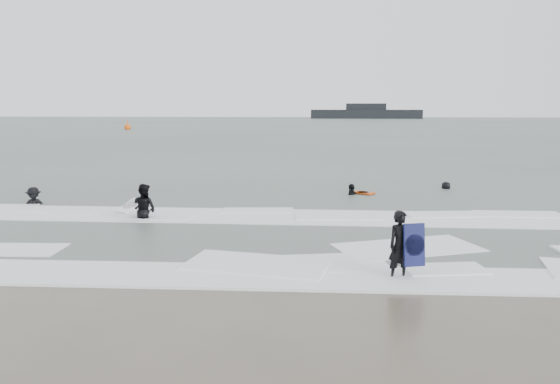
# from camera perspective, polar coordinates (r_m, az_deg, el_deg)

# --- Properties ---
(ground) EXTENTS (320.00, 320.00, 0.00)m
(ground) POSITION_cam_1_polar(r_m,az_deg,el_deg) (13.20, -1.71, -8.17)
(ground) COLOR brown
(ground) RESTS_ON ground
(sea) EXTENTS (320.00, 320.00, 0.00)m
(sea) POSITION_cam_1_polar(r_m,az_deg,el_deg) (92.62, 3.65, 6.70)
(sea) COLOR #47544C
(sea) RESTS_ON ground
(surfer_centre) EXTENTS (0.69, 0.58, 1.61)m
(surfer_centre) POSITION_cam_1_polar(r_m,az_deg,el_deg) (12.82, 12.35, -8.91)
(surfer_centre) COLOR black
(surfer_centre) RESTS_ON ground
(surfer_wading) EXTENTS (1.08, 0.98, 1.82)m
(surfer_wading) POSITION_cam_1_polar(r_m,az_deg,el_deg) (19.32, -13.96, -2.87)
(surfer_wading) COLOR black
(surfer_wading) RESTS_ON ground
(surfer_breaker) EXTENTS (1.19, 0.97, 1.60)m
(surfer_breaker) POSITION_cam_1_polar(r_m,az_deg,el_deg) (23.42, -24.30, -1.34)
(surfer_breaker) COLOR black
(surfer_breaker) RESTS_ON ground
(surfer_right_near) EXTENTS (0.84, 1.05, 1.67)m
(surfer_right_near) POSITION_cam_1_polar(r_m,az_deg,el_deg) (23.98, 7.51, -0.37)
(surfer_right_near) COLOR black
(surfer_right_near) RESTS_ON ground
(surfer_right_far) EXTENTS (0.88, 0.76, 1.53)m
(surfer_right_far) POSITION_cam_1_polar(r_m,az_deg,el_deg) (26.57, 16.94, 0.23)
(surfer_right_far) COLOR black
(surfer_right_far) RESTS_ON ground
(surf_foam) EXTENTS (30.03, 9.06, 0.09)m
(surf_foam) POSITION_cam_1_polar(r_m,az_deg,el_deg) (16.74, -0.35, -4.29)
(surf_foam) COLOR white
(surf_foam) RESTS_ON ground
(bodyboards) EXTENTS (9.22, 12.50, 1.25)m
(bodyboards) POSITION_cam_1_polar(r_m,az_deg,el_deg) (18.22, 1.52, -1.72)
(bodyboards) COLOR #0D1140
(bodyboards) RESTS_ON ground
(buoy) EXTENTS (1.00, 1.00, 1.65)m
(buoy) POSITION_cam_1_polar(r_m,az_deg,el_deg) (89.67, -15.64, 6.54)
(buoy) COLOR #ED530A
(buoy) RESTS_ON ground
(vessel_horizon) EXTENTS (31.19, 5.57, 4.23)m
(vessel_horizon) POSITION_cam_1_polar(r_m,az_deg,el_deg) (159.01, 8.95, 8.15)
(vessel_horizon) COLOR black
(vessel_horizon) RESTS_ON ground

